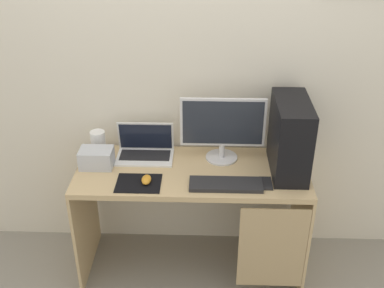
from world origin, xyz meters
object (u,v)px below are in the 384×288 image
object	(u,v)px
monitor	(223,128)
mouse_left	(146,180)
speaker	(98,142)
cell_phone	(266,183)
pc_tower	(290,137)
projector	(97,158)
keyboard	(226,184)
laptop	(145,150)

from	to	relation	value
monitor	mouse_left	size ratio (longest dim) A/B	5.38
speaker	mouse_left	xyz separation A→B (m)	(0.34, -0.33, -0.05)
mouse_left	cell_phone	size ratio (longest dim) A/B	0.74
pc_tower	projector	bearing A→B (deg)	-179.98
speaker	projector	world-z (taller)	speaker
keyboard	projector	bearing A→B (deg)	166.19
mouse_left	speaker	bearing A→B (deg)	135.93
monitor	speaker	bearing A→B (deg)	176.48
laptop	cell_phone	distance (m)	0.79
monitor	laptop	size ratio (longest dim) A/B	1.45
mouse_left	cell_phone	xyz separation A→B (m)	(0.69, 0.01, -0.02)
projector	cell_phone	bearing A→B (deg)	-9.18
keyboard	mouse_left	xyz separation A→B (m)	(-0.46, 0.02, 0.01)
pc_tower	speaker	world-z (taller)	pc_tower
cell_phone	speaker	bearing A→B (deg)	162.63
mouse_left	keyboard	bearing A→B (deg)	-2.49
mouse_left	monitor	bearing A→B (deg)	32.73
pc_tower	monitor	size ratio (longest dim) A/B	0.87
monitor	cell_phone	bearing A→B (deg)	-47.73
laptop	projector	distance (m)	0.31
laptop	speaker	world-z (taller)	laptop
monitor	keyboard	xyz separation A→B (m)	(0.02, -0.30, -0.21)
laptop	speaker	xyz separation A→B (m)	(-0.30, 0.03, 0.03)
mouse_left	projector	bearing A→B (deg)	151.93
laptop	mouse_left	distance (m)	0.31
pc_tower	mouse_left	bearing A→B (deg)	-168.27
keyboard	mouse_left	bearing A→B (deg)	177.51
laptop	cell_phone	world-z (taller)	laptop
keyboard	cell_phone	xyz separation A→B (m)	(0.23, 0.03, -0.01)
pc_tower	projector	size ratio (longest dim) A/B	2.24
pc_tower	projector	xyz separation A→B (m)	(-1.16, -0.00, -0.17)
speaker	cell_phone	xyz separation A→B (m)	(1.04, -0.32, -0.07)
pc_tower	mouse_left	distance (m)	0.87
pc_tower	mouse_left	xyz separation A→B (m)	(-0.83, -0.17, -0.20)
laptop	keyboard	distance (m)	0.60
speaker	projector	distance (m)	0.16
cell_phone	pc_tower	bearing A→B (deg)	49.56
monitor	cell_phone	xyz separation A→B (m)	(0.25, -0.28, -0.21)
keyboard	mouse_left	size ratio (longest dim) A/B	4.38
pc_tower	monitor	xyz separation A→B (m)	(-0.39, 0.11, -0.00)
projector	monitor	bearing A→B (deg)	8.30
keyboard	pc_tower	bearing A→B (deg)	27.30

